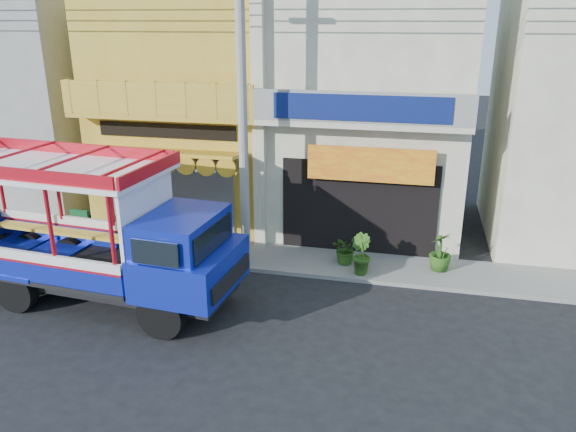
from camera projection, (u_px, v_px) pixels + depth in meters
The scene contains 12 objects.
ground at pixel (246, 329), 13.03m from camera, with size 90.00×90.00×0.00m, color black.
sidewalk at pixel (286, 259), 16.68m from camera, with size 30.00×2.00×0.12m, color slate.
shophouse_left at pixel (201, 99), 19.82m from camera, with size 6.00×7.50×8.24m.
shophouse_right at pixel (372, 105), 18.55m from camera, with size 6.00×6.75×8.24m.
party_pilaster at pixel (259, 121), 16.36m from camera, with size 0.35×0.30×8.00m, color #B4AE94.
filler_building_left at pixel (30, 102), 21.45m from camera, with size 6.00×6.00×7.60m, color gray.
utility_pole at pixel (247, 91), 14.56m from camera, with size 28.00×0.26×9.00m.
songthaew_truck at pixel (102, 236), 13.69m from camera, with size 8.21×3.23×3.75m.
green_sign at pixel (81, 227), 17.84m from camera, with size 0.66×0.35×1.00m.
potted_plant_a at pixel (345, 249), 16.12m from camera, with size 0.80×0.70×0.89m, color #2A5217.
potted_plant_b at pixel (360, 254), 15.45m from camera, with size 0.62×0.50×1.13m, color #2A5217.
potted_plant_c at pixel (441, 251), 15.65m from camera, with size 0.62×0.62×1.11m, color #2A5217.
Camera 1 is at (3.52, -10.89, 6.82)m, focal length 35.00 mm.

